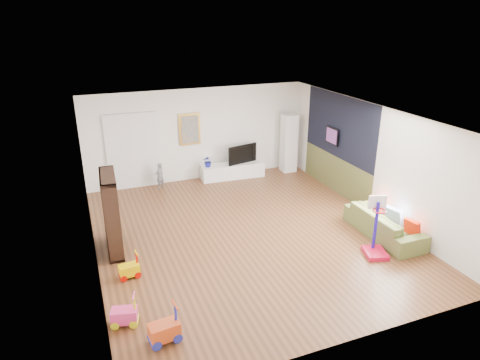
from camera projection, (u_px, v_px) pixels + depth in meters
name	position (u px, v px, depth m)	size (l,w,h in m)	color
floor	(246.00, 233.00, 9.71)	(6.50, 7.50, 0.00)	brown
ceiling	(247.00, 116.00, 8.73)	(6.50, 7.50, 0.00)	white
wall_back	(198.00, 135.00, 12.47)	(6.50, 0.00, 2.70)	white
wall_front	(349.00, 267.00, 5.97)	(6.50, 0.00, 2.70)	white
wall_left	(89.00, 200.00, 8.11)	(0.00, 7.50, 2.70)	white
wall_right	(371.00, 160.00, 10.33)	(0.00, 7.50, 2.70)	white
navy_accent	(339.00, 127.00, 11.36)	(0.01, 3.20, 1.70)	black
olive_wainscot	(335.00, 174.00, 11.85)	(0.01, 3.20, 1.00)	brown
doorway	(133.00, 152.00, 11.89)	(1.45, 0.06, 2.10)	white
painting_back	(190.00, 129.00, 12.28)	(0.62, 0.06, 0.92)	gold
artwork_right	(332.00, 136.00, 11.62)	(0.04, 0.56, 0.46)	#7F3F8C
media_console	(233.00, 171.00, 12.90)	(1.91, 0.48, 0.45)	white
tall_cabinet	(289.00, 143.00, 13.23)	(0.42, 0.42, 1.81)	white
bookshelf	(111.00, 213.00, 8.74)	(0.30, 1.15, 1.68)	black
sofa	(384.00, 224.00, 9.49)	(2.00, 0.78, 0.58)	#5F6830
basketball_hoop	(378.00, 228.00, 8.60)	(0.43, 0.53, 1.26)	red
ride_on_yellow	(129.00, 266.00, 8.00)	(0.37, 0.23, 0.50)	#EBC200
ride_on_orange	(164.00, 325.00, 6.40)	(0.46, 0.28, 0.61)	#DC4B1B
ride_on_pink	(124.00, 310.00, 6.77)	(0.40, 0.25, 0.54)	#F23A87
child	(160.00, 176.00, 12.06)	(0.28, 0.18, 0.76)	slate
tv	(241.00, 153.00, 12.84)	(0.99, 0.13, 0.57)	black
vase_plant	(208.00, 161.00, 12.50)	(0.32, 0.28, 0.36)	navy
pillow_left	(412.00, 227.00, 8.98)	(0.09, 0.35, 0.35)	red
pillow_center	(394.00, 216.00, 9.48)	(0.11, 0.41, 0.41)	silver
pillow_right	(376.00, 205.00, 10.01)	(0.10, 0.38, 0.38)	red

